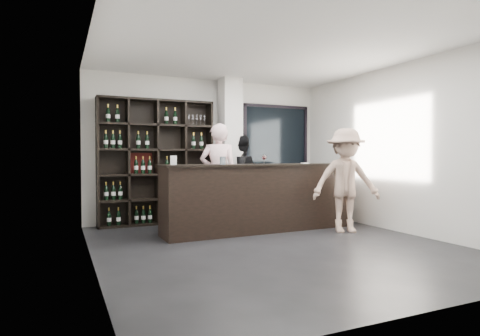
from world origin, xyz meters
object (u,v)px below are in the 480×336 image
wine_shelf (157,162)px  taster_pink (219,175)px  tasting_counter (261,197)px  customer (346,180)px  taster_black (239,177)px

wine_shelf → taster_pink: (1.00, -0.72, -0.24)m
tasting_counter → taster_pink: (-0.50, 0.75, 0.37)m
wine_shelf → tasting_counter: wine_shelf is taller
taster_pink → customer: bearing=164.8°
taster_pink → tasting_counter: bearing=147.5°
tasting_counter → taster_pink: taster_pink is taller
taster_pink → taster_black: size_ratio=1.09×
customer → taster_pink: bearing=162.9°
wine_shelf → customer: wine_shelf is taller
wine_shelf → customer: bearing=-37.8°
tasting_counter → customer: bearing=-30.1°
wine_shelf → taster_black: size_ratio=1.37×
customer → wine_shelf: bearing=164.1°
wine_shelf → taster_black: (1.66, -0.17, -0.32)m
wine_shelf → taster_pink: size_ratio=1.25×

